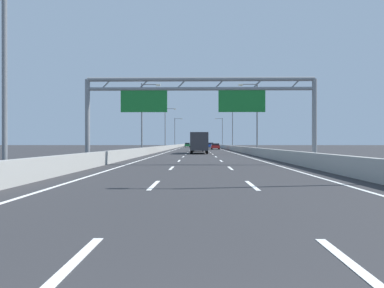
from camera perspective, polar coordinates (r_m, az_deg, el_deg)
name	(u,v)px	position (r m, az deg, el deg)	size (l,w,h in m)	color
ground_plane	(199,148)	(100.98, 1.04, -0.67)	(260.00, 260.00, 0.00)	#2D2D30
lane_dash_left_0	(65,270)	(5.00, -19.04, -18.02)	(0.16, 3.00, 0.01)	white
lane_dash_left_1	(154,185)	(13.65, -5.94, -6.37)	(0.16, 3.00, 0.01)	white
lane_dash_left_2	(171,168)	(22.58, -3.20, -3.76)	(0.16, 3.00, 0.01)	white
lane_dash_left_3	(179,161)	(31.55, -2.02, -2.63)	(0.16, 3.00, 0.01)	white
lane_dash_left_4	(183,157)	(40.53, -1.36, -1.99)	(0.16, 3.00, 0.01)	white
lane_dash_left_5	(186,154)	(49.52, -0.94, -1.59)	(0.16, 3.00, 0.01)	white
lane_dash_left_6	(188,152)	(58.51, -0.65, -1.31)	(0.16, 3.00, 0.01)	white
lane_dash_left_7	(189,151)	(67.50, -0.44, -1.11)	(0.16, 3.00, 0.01)	white
lane_dash_left_8	(190,150)	(76.50, -0.28, -0.95)	(0.16, 3.00, 0.01)	white
lane_dash_left_9	(191,149)	(85.50, -0.15, -0.83)	(0.16, 3.00, 0.01)	white
lane_dash_left_10	(192,149)	(94.49, -0.04, -0.73)	(0.16, 3.00, 0.01)	white
lane_dash_left_11	(192,148)	(103.49, 0.04, -0.65)	(0.16, 3.00, 0.01)	white
lane_dash_left_12	(193,148)	(112.49, 0.11, -0.58)	(0.16, 3.00, 0.01)	white
lane_dash_left_13	(193,147)	(121.49, 0.17, -0.52)	(0.16, 3.00, 0.01)	white
lane_dash_left_14	(193,147)	(130.49, 0.23, -0.47)	(0.16, 3.00, 0.01)	white
lane_dash_left_15	(194,147)	(139.48, 0.27, -0.42)	(0.16, 3.00, 0.01)	white
lane_dash_left_16	(194,146)	(148.48, 0.31, -0.38)	(0.16, 3.00, 0.01)	white
lane_dash_left_17	(194,146)	(157.48, 0.35, -0.35)	(0.16, 3.00, 0.01)	white
lane_dash_right_0	(361,272)	(5.13, 24.76, -17.58)	(0.16, 3.00, 0.01)	white
lane_dash_right_1	(252,185)	(13.70, 9.28, -6.35)	(0.16, 3.00, 0.01)	white
lane_dash_right_2	(230,168)	(22.61, 5.96, -3.75)	(0.16, 3.00, 0.01)	white
lane_dash_right_3	(221,161)	(31.57, 4.53, -2.62)	(0.16, 3.00, 0.01)	white
lane_dash_right_4	(216,157)	(40.54, 3.73, -1.99)	(0.16, 3.00, 0.01)	white
lane_dash_right_5	(213,154)	(49.53, 3.23, -1.59)	(0.16, 3.00, 0.01)	white
lane_dash_right_6	(210,152)	(58.52, 2.87, -1.31)	(0.16, 3.00, 0.01)	white
lane_dash_right_7	(209,151)	(67.51, 2.62, -1.11)	(0.16, 3.00, 0.01)	white
lane_dash_right_8	(208,150)	(76.51, 2.42, -0.95)	(0.16, 3.00, 0.01)	white
lane_dash_right_9	(207,149)	(85.50, 2.26, -0.83)	(0.16, 3.00, 0.01)	white
lane_dash_right_10	(206,149)	(94.50, 2.14, -0.73)	(0.16, 3.00, 0.01)	white
lane_dash_right_11	(205,148)	(103.50, 2.03, -0.65)	(0.16, 3.00, 0.01)	white
lane_dash_right_12	(204,148)	(112.49, 1.95, -0.58)	(0.16, 3.00, 0.01)	white
lane_dash_right_13	(204,147)	(121.49, 1.87, -0.52)	(0.16, 3.00, 0.01)	white
lane_dash_right_14	(204,147)	(130.49, 1.81, -0.47)	(0.16, 3.00, 0.01)	white
lane_dash_right_15	(203,147)	(139.49, 1.75, -0.42)	(0.16, 3.00, 0.01)	white
lane_dash_right_16	(203,146)	(148.49, 1.70, -0.38)	(0.16, 3.00, 0.01)	white
lane_dash_right_17	(203,146)	(157.49, 1.66, -0.35)	(0.16, 3.00, 0.01)	white
edge_line_left	(177,149)	(89.12, -2.32, -0.79)	(0.16, 176.00, 0.01)	white
edge_line_right	(220,149)	(89.15, 4.43, -0.79)	(0.16, 176.00, 0.01)	white
barrier_left	(176,146)	(111.18, -2.53, -0.35)	(0.45, 220.00, 0.95)	#9E9E99
barrier_right	(221,146)	(111.20, 4.59, -0.35)	(0.45, 220.00, 0.95)	#9E9E99
sign_gantry	(199,98)	(27.02, 1.04, 7.16)	(16.93, 0.36, 6.36)	gray
streetlamp_left_near	(10,44)	(16.39, -26.32, 13.70)	(2.58, 0.28, 9.50)	slate
streetlamp_left_mid	(144,114)	(49.73, -7.52, 4.63)	(2.58, 0.28, 9.50)	slate
streetlamp_right_mid	(255,114)	(49.79, 9.80, 4.62)	(2.58, 0.28, 9.50)	slate
streetlamp_left_far	(166,126)	(84.33, -4.02, 2.82)	(2.58, 0.28, 9.50)	slate
streetlamp_right_far	(232,126)	(84.36, 6.14, 2.82)	(2.58, 0.28, 9.50)	slate
streetlamp_left_distant	(176,131)	(119.09, -2.57, 2.06)	(2.58, 0.28, 9.50)	slate
streetlamp_right_distant	(222,131)	(119.11, 4.62, 2.06)	(2.58, 0.28, 9.50)	slate
orange_car	(198,147)	(64.92, 0.95, -0.52)	(1.85, 4.44, 1.43)	orange
red_car	(215,146)	(83.83, 3.63, -0.36)	(1.83, 4.68, 1.39)	red
silver_car	(209,145)	(132.79, 2.58, -0.13)	(1.72, 4.39, 1.48)	#A8ADB2
black_car	(210,145)	(119.72, 2.75, -0.18)	(1.72, 4.47, 1.42)	black
blue_car	(210,145)	(105.73, 2.87, -0.20)	(1.88, 4.70, 1.56)	#2347AD
green_car	(187,145)	(124.49, -0.72, -0.15)	(1.77, 4.53, 1.51)	#1E7A38
white_car	(199,145)	(132.66, 1.11, -0.14)	(1.73, 4.64, 1.46)	silver
box_truck	(199,142)	(53.30, 1.12, 0.31)	(2.46, 8.97, 2.98)	silver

